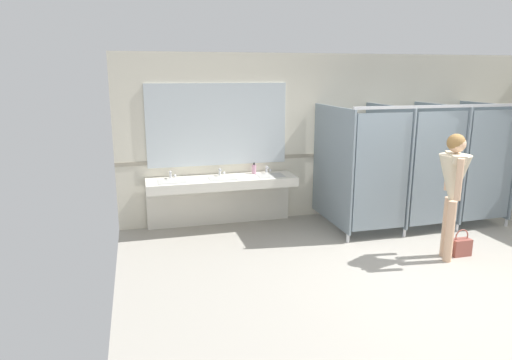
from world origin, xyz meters
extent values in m
cube|color=#9E998E|center=(0.00, 0.00, -0.05)|extent=(7.80, 5.76, 0.10)
cube|color=beige|center=(0.00, 2.64, 1.36)|extent=(7.80, 0.12, 2.72)
cube|color=#9E937F|center=(0.00, 2.58, 1.05)|extent=(7.80, 0.01, 0.06)
cube|color=silver|center=(-2.30, 2.27, 0.75)|extent=(2.32, 0.58, 0.14)
cube|color=silver|center=(-2.30, 2.52, 0.34)|extent=(2.32, 0.08, 0.68)
cube|color=#ADADA8|center=(-3.08, 2.24, 0.77)|extent=(0.42, 0.32, 0.11)
cylinder|color=silver|center=(-3.08, 2.47, 0.88)|extent=(0.04, 0.04, 0.11)
cylinder|color=silver|center=(-3.08, 2.42, 0.92)|extent=(0.03, 0.11, 0.03)
sphere|color=silver|center=(-3.01, 2.48, 0.85)|extent=(0.04, 0.04, 0.04)
cube|color=#ADADA8|center=(-2.30, 2.24, 0.77)|extent=(0.42, 0.32, 0.11)
cylinder|color=silver|center=(-2.30, 2.47, 0.88)|extent=(0.04, 0.04, 0.11)
cylinder|color=silver|center=(-2.30, 2.42, 0.92)|extent=(0.03, 0.11, 0.03)
sphere|color=silver|center=(-2.23, 2.48, 0.85)|extent=(0.04, 0.04, 0.04)
cube|color=#ADADA8|center=(-1.53, 2.24, 0.77)|extent=(0.42, 0.32, 0.11)
cylinder|color=silver|center=(-1.53, 2.47, 0.88)|extent=(0.04, 0.04, 0.11)
cylinder|color=silver|center=(-1.53, 2.42, 0.92)|extent=(0.03, 0.11, 0.03)
sphere|color=silver|center=(-1.46, 2.48, 0.85)|extent=(0.04, 0.04, 0.04)
cube|color=silver|center=(-2.30, 2.57, 1.61)|extent=(2.22, 0.02, 1.29)
cube|color=gray|center=(-0.65, 1.85, 1.02)|extent=(0.03, 1.42, 1.80)
cylinder|color=silver|center=(-0.65, 1.20, 0.06)|extent=(0.05, 0.05, 0.12)
cube|color=gray|center=(0.27, 1.85, 1.02)|extent=(0.03, 1.42, 1.80)
cylinder|color=silver|center=(0.27, 1.20, 0.06)|extent=(0.05, 0.05, 0.12)
cube|color=gray|center=(1.20, 1.85, 1.02)|extent=(0.03, 1.42, 1.80)
cylinder|color=silver|center=(1.20, 1.20, 0.06)|extent=(0.05, 0.05, 0.12)
cube|color=gray|center=(2.13, 1.85, 1.02)|extent=(0.03, 1.42, 1.80)
cylinder|color=silver|center=(2.13, 1.20, 0.06)|extent=(0.05, 0.05, 0.12)
cube|color=gray|center=(-0.19, 1.17, 1.02)|extent=(0.85, 0.03, 1.70)
cube|color=gray|center=(0.74, 1.17, 1.02)|extent=(0.85, 0.06, 1.70)
cube|color=gray|center=(1.67, 1.17, 1.02)|extent=(0.85, 0.06, 1.70)
cube|color=#B7BABF|center=(0.74, 1.17, 1.94)|extent=(2.85, 0.04, 0.04)
cylinder|color=#DBAD89|center=(0.37, 0.41, 0.41)|extent=(0.11, 0.11, 0.82)
cylinder|color=#DBAD89|center=(0.30, 0.24, 0.41)|extent=(0.11, 0.11, 0.82)
cone|color=beige|center=(0.34, 0.33, 1.05)|extent=(0.53, 0.53, 0.70)
cube|color=beige|center=(0.34, 0.33, 1.37)|extent=(0.33, 0.47, 0.10)
cylinder|color=#DBAD89|center=(0.44, 0.56, 1.14)|extent=(0.08, 0.08, 0.52)
cylinder|color=#DBAD89|center=(0.24, 0.10, 1.14)|extent=(0.08, 0.08, 0.52)
sphere|color=#DBAD89|center=(0.34, 0.33, 1.54)|extent=(0.22, 0.22, 0.22)
sphere|color=olive|center=(0.33, 0.33, 1.56)|extent=(0.23, 0.23, 0.23)
cube|color=#934C42|center=(0.60, 0.37, 0.12)|extent=(0.26, 0.14, 0.23)
torus|color=#934C42|center=(0.60, 0.37, 0.27)|extent=(0.20, 0.02, 0.20)
cylinder|color=#D899B2|center=(-1.74, 2.45, 0.89)|extent=(0.07, 0.07, 0.14)
cylinder|color=black|center=(-1.74, 2.45, 0.98)|extent=(0.03, 0.03, 0.04)
camera|label=1|loc=(-3.54, -4.46, 2.41)|focal=31.73mm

